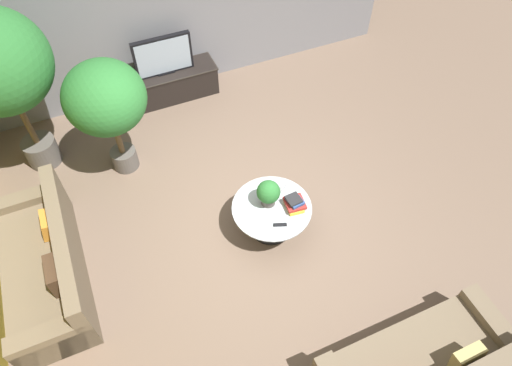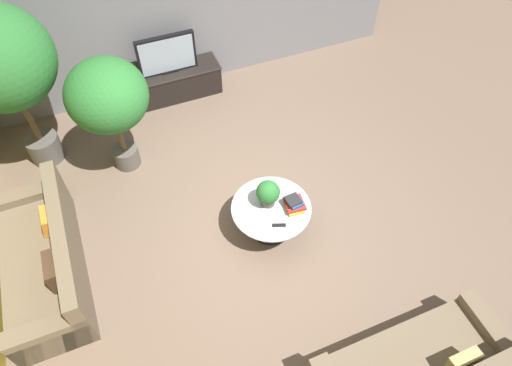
% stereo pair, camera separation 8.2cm
% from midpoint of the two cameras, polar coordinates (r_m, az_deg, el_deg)
% --- Properties ---
extents(ground_plane, '(24.00, 24.00, 0.00)m').
position_cam_midpoint_polar(ground_plane, '(6.05, 0.76, -5.11)').
color(ground_plane, brown).
extents(media_console, '(1.60, 0.50, 0.50)m').
position_cam_midpoint_polar(media_console, '(7.75, -10.18, 12.20)').
color(media_console, black).
rests_on(media_console, ground).
extents(television, '(0.91, 0.13, 0.63)m').
position_cam_midpoint_polar(television, '(7.43, -10.78, 15.48)').
color(television, black).
rests_on(television, media_console).
extents(coffee_table, '(1.00, 1.00, 0.45)m').
position_cam_midpoint_polar(coffee_table, '(5.76, 2.29, -3.86)').
color(coffee_table, black).
rests_on(coffee_table, ground).
extents(couch_by_wall, '(0.84, 2.08, 0.84)m').
position_cam_midpoint_polar(couch_by_wall, '(5.94, -24.32, -8.96)').
color(couch_by_wall, brown).
rests_on(couch_by_wall, ground).
extents(potted_palm_tall, '(1.32, 1.32, 2.38)m').
position_cam_midpoint_polar(potted_palm_tall, '(6.43, -28.97, 13.01)').
color(potted_palm_tall, '#514C47').
rests_on(potted_palm_tall, ground).
extents(potted_palm_corner, '(1.04, 1.04, 1.75)m').
position_cam_midpoint_polar(potted_palm_corner, '(6.12, -17.67, 10.07)').
color(potted_palm_corner, '#514C47').
rests_on(potted_palm_corner, ground).
extents(potted_plant_tabletop, '(0.29, 0.29, 0.37)m').
position_cam_midpoint_polar(potted_plant_tabletop, '(5.53, 1.93, -1.27)').
color(potted_plant_tabletop, '#514C47').
rests_on(potted_plant_tabletop, coffee_table).
extents(book_stack, '(0.26, 0.28, 0.15)m').
position_cam_midpoint_polar(book_stack, '(5.62, 5.19, -2.60)').
color(book_stack, gold).
rests_on(book_stack, coffee_table).
extents(remote_black, '(0.16, 0.09, 0.02)m').
position_cam_midpoint_polar(remote_black, '(5.49, 3.33, -5.29)').
color(remote_black, black).
rests_on(remote_black, coffee_table).
extents(remote_silver, '(0.15, 0.12, 0.02)m').
position_cam_midpoint_polar(remote_silver, '(5.82, 3.63, -0.76)').
color(remote_silver, gray).
rests_on(remote_silver, coffee_table).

